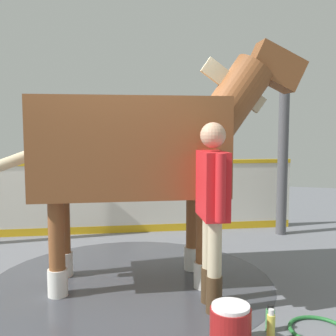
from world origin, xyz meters
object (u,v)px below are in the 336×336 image
(handler, at_px, (212,202))
(bottle_spray, at_px, (270,319))
(horse, at_px, (141,147))
(bottle_shampoo, at_px, (271,327))
(hose_coil, at_px, (318,330))
(wash_bucket, at_px, (230,326))

(handler, xyz_separation_m, bottle_spray, (0.54, -0.32, -0.91))
(horse, xyz_separation_m, bottle_shampoo, (1.39, -0.94, -1.36))
(bottle_shampoo, bearing_deg, bottle_spray, 92.56)
(handler, xyz_separation_m, hose_coil, (0.93, -0.24, -0.99))
(handler, xyz_separation_m, wash_bucket, (0.25, -0.66, -0.84))
(bottle_spray, bearing_deg, hose_coil, 12.31)
(wash_bucket, bearing_deg, bottle_spray, 49.11)
(handler, bearing_deg, wash_bucket, 89.19)
(bottle_spray, bearing_deg, bottle_shampoo, -87.44)
(hose_coil, bearing_deg, bottle_spray, -167.69)
(wash_bucket, bearing_deg, hose_coil, 31.90)
(hose_coil, bearing_deg, horse, 158.56)
(bottle_shampoo, bearing_deg, handler, 138.57)
(horse, height_order, bottle_spray, horse)
(bottle_shampoo, bearing_deg, horse, 145.85)
(bottle_shampoo, bearing_deg, hose_coil, 33.20)
(handler, distance_m, bottle_shampoo, 1.15)
(wash_bucket, distance_m, bottle_spray, 0.45)
(handler, bearing_deg, bottle_shampoo, 117.10)
(horse, distance_m, wash_bucket, 2.04)
(horse, height_order, hose_coil, horse)
(handler, bearing_deg, bottle_spray, 127.88)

